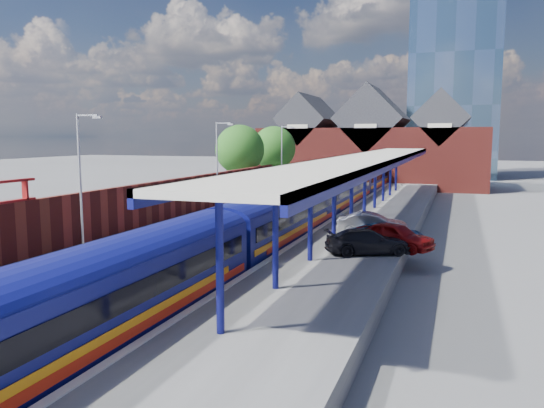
{
  "coord_description": "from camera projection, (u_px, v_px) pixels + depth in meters",
  "views": [
    {
      "loc": [
        11.57,
        -15.88,
        6.85
      ],
      "look_at": [
        0.38,
        15.57,
        2.6
      ],
      "focal_mm": 35.0,
      "sensor_mm": 36.0,
      "label": 1
    }
  ],
  "objects": [
    {
      "name": "ground",
      "position": [
        322.0,
        213.0,
        47.59
      ],
      "size": [
        240.0,
        240.0,
        0.0
      ],
      "primitive_type": "plane",
      "color": "#5B5B5E",
      "rests_on": "ground"
    },
    {
      "name": "ballast_bed",
      "position": [
        288.0,
        232.0,
        38.24
      ],
      "size": [
        6.0,
        76.0,
        0.06
      ],
      "primitive_type": "cube",
      "color": "#473D33",
      "rests_on": "ground"
    },
    {
      "name": "rails",
      "position": [
        288.0,
        231.0,
        38.23
      ],
      "size": [
        4.51,
        76.0,
        0.14
      ],
      "color": "slate",
      "rests_on": "ground"
    },
    {
      "name": "left_platform",
      "position": [
        218.0,
        221.0,
        40.01
      ],
      "size": [
        5.0,
        76.0,
        1.0
      ],
      "primitive_type": "cube",
      "color": "#565659",
      "rests_on": "ground"
    },
    {
      "name": "right_platform",
      "position": [
        371.0,
        230.0,
        36.18
      ],
      "size": [
        6.0,
        76.0,
        1.0
      ],
      "primitive_type": "cube",
      "color": "#565659",
      "rests_on": "ground"
    },
    {
      "name": "coping_left",
      "position": [
        247.0,
        216.0,
        39.16
      ],
      "size": [
        0.3,
        76.0,
        0.05
      ],
      "primitive_type": "cube",
      "color": "silver",
      "rests_on": "left_platform"
    },
    {
      "name": "coping_right",
      "position": [
        330.0,
        220.0,
        37.07
      ],
      "size": [
        0.3,
        76.0,
        0.05
      ],
      "primitive_type": "cube",
      "color": "silver",
      "rests_on": "right_platform"
    },
    {
      "name": "yellow_line",
      "position": [
        240.0,
        216.0,
        39.36
      ],
      "size": [
        0.14,
        76.0,
        0.01
      ],
      "primitive_type": "cube",
      "color": "yellow",
      "rests_on": "left_platform"
    },
    {
      "name": "train",
      "position": [
        315.0,
        201.0,
        39.25
      ],
      "size": [
        2.88,
        65.91,
        3.45
      ],
      "color": "#0D105C",
      "rests_on": "ground"
    },
    {
      "name": "canopy",
      "position": [
        370.0,
        159.0,
        37.58
      ],
      "size": [
        4.5,
        52.0,
        4.48
      ],
      "color": "#0E1057",
      "rests_on": "right_platform"
    },
    {
      "name": "lamp_post_b",
      "position": [
        82.0,
        174.0,
        26.64
      ],
      "size": [
        1.48,
        0.18,
        7.0
      ],
      "color": "#A5A8AA",
      "rests_on": "left_platform"
    },
    {
      "name": "lamp_post_c",
      "position": [
        219.0,
        160.0,
        41.6
      ],
      "size": [
        1.48,
        0.18,
        7.0
      ],
      "color": "#A5A8AA",
      "rests_on": "left_platform"
    },
    {
      "name": "lamp_post_d",
      "position": [
        283.0,
        154.0,
        56.55
      ],
      "size": [
        1.48,
        0.18,
        7.0
      ],
      "color": "#A5A8AA",
      "rests_on": "left_platform"
    },
    {
      "name": "platform_sign",
      "position": [
        245.0,
        188.0,
        43.3
      ],
      "size": [
        0.55,
        0.08,
        2.5
      ],
      "color": "#A5A8AA",
      "rests_on": "left_platform"
    },
    {
      "name": "brick_wall",
      "position": [
        139.0,
        204.0,
        34.59
      ],
      "size": [
        0.35,
        50.0,
        3.86
      ],
      "color": "maroon",
      "rests_on": "left_platform"
    },
    {
      "name": "station_building",
      "position": [
        372.0,
        147.0,
        73.07
      ],
      "size": [
        30.0,
        12.12,
        13.78
      ],
      "color": "maroon",
      "rests_on": "ground"
    },
    {
      "name": "glass_tower",
      "position": [
        455.0,
        56.0,
        88.44
      ],
      "size": [
        14.2,
        14.2,
        40.3
      ],
      "color": "#476279",
      "rests_on": "ground"
    },
    {
      "name": "tree_near",
      "position": [
        241.0,
        151.0,
        55.87
      ],
      "size": [
        5.2,
        5.2,
        8.1
      ],
      "color": "#382314",
      "rests_on": "ground"
    },
    {
      "name": "tree_far",
      "position": [
        275.0,
        149.0,
        63.02
      ],
      "size": [
        5.2,
        5.2,
        8.1
      ],
      "color": "#382314",
      "rests_on": "ground"
    },
    {
      "name": "parked_car_red",
      "position": [
        395.0,
        236.0,
        27.62
      ],
      "size": [
        4.46,
        3.08,
        1.41
      ],
      "primitive_type": "imported",
      "rotation": [
        0.0,
        0.0,
        1.19
      ],
      "color": "maroon",
      "rests_on": "right_platform"
    },
    {
      "name": "parked_car_silver",
      "position": [
        372.0,
        224.0,
        31.47
      ],
      "size": [
        4.28,
        1.96,
        1.36
      ],
      "primitive_type": "imported",
      "rotation": [
        0.0,
        0.0,
        1.7
      ],
      "color": "#9D9CA1",
      "rests_on": "right_platform"
    },
    {
      "name": "parked_car_dark",
      "position": [
        368.0,
        242.0,
        26.57
      ],
      "size": [
        4.64,
        3.37,
        1.25
      ],
      "primitive_type": "imported",
      "rotation": [
        0.0,
        0.0,
        2.0
      ],
      "color": "black",
      "rests_on": "right_platform"
    },
    {
      "name": "parked_car_blue",
      "position": [
        389.0,
        233.0,
        29.19
      ],
      "size": [
        4.32,
        2.82,
        1.11
      ],
      "primitive_type": "imported",
      "rotation": [
        0.0,
        0.0,
        1.3
      ],
      "color": "navy",
      "rests_on": "right_platform"
    }
  ]
}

